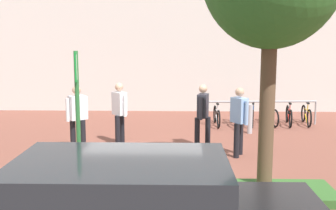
{
  "coord_description": "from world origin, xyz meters",
  "views": [
    {
      "loc": [
        0.78,
        -9.28,
        2.86
      ],
      "look_at": [
        0.44,
        2.38,
        1.02
      ],
      "focal_mm": 44.09,
      "sensor_mm": 36.0,
      "label": 1
    }
  ],
  "objects_px": {
    "person_suited_dark": "(203,112)",
    "person_casual_tan": "(239,117)",
    "person_shirt_blue": "(77,115)",
    "bike_at_sign": "(87,175)",
    "person_shirt_white": "(119,110)",
    "bollard_steel": "(250,119)",
    "parking_sign_post": "(77,103)",
    "bike_rack_cluster": "(262,115)"
  },
  "relations": [
    {
      "from": "bike_rack_cluster",
      "to": "person_casual_tan",
      "type": "bearing_deg",
      "value": -108.96
    },
    {
      "from": "person_suited_dark",
      "to": "person_shirt_blue",
      "type": "distance_m",
      "value": 3.24
    },
    {
      "from": "bike_at_sign",
      "to": "bike_rack_cluster",
      "type": "bearing_deg",
      "value": 54.98
    },
    {
      "from": "person_shirt_white",
      "to": "parking_sign_post",
      "type": "bearing_deg",
      "value": -93.14
    },
    {
      "from": "person_suited_dark",
      "to": "person_casual_tan",
      "type": "distance_m",
      "value": 1.08
    },
    {
      "from": "person_shirt_white",
      "to": "person_casual_tan",
      "type": "xyz_separation_m",
      "value": [
        3.1,
        -1.0,
        0.0
      ]
    },
    {
      "from": "person_suited_dark",
      "to": "person_casual_tan",
      "type": "height_order",
      "value": "same"
    },
    {
      "from": "person_suited_dark",
      "to": "bollard_steel",
      "type": "bearing_deg",
      "value": 50.35
    },
    {
      "from": "person_suited_dark",
      "to": "person_shirt_white",
      "type": "bearing_deg",
      "value": 171.17
    },
    {
      "from": "parking_sign_post",
      "to": "person_suited_dark",
      "type": "xyz_separation_m",
      "value": [
        2.45,
        3.37,
        -0.75
      ]
    },
    {
      "from": "parking_sign_post",
      "to": "person_casual_tan",
      "type": "distance_m",
      "value": 4.35
    },
    {
      "from": "bike_at_sign",
      "to": "person_casual_tan",
      "type": "xyz_separation_m",
      "value": [
        3.21,
        2.61,
        0.63
      ]
    },
    {
      "from": "bike_at_sign",
      "to": "bike_rack_cluster",
      "type": "height_order",
      "value": "bike_at_sign"
    },
    {
      "from": "bollard_steel",
      "to": "person_casual_tan",
      "type": "xyz_separation_m",
      "value": [
        -0.71,
        -2.54,
        0.53
      ]
    },
    {
      "from": "person_shirt_blue",
      "to": "person_casual_tan",
      "type": "relative_size",
      "value": 1.0
    },
    {
      "from": "bollard_steel",
      "to": "person_shirt_blue",
      "type": "relative_size",
      "value": 0.52
    },
    {
      "from": "bike_rack_cluster",
      "to": "bollard_steel",
      "type": "relative_size",
      "value": 4.17
    },
    {
      "from": "person_shirt_white",
      "to": "person_casual_tan",
      "type": "distance_m",
      "value": 3.26
    },
    {
      "from": "person_shirt_white",
      "to": "person_suited_dark",
      "type": "distance_m",
      "value": 2.27
    },
    {
      "from": "bollard_steel",
      "to": "person_shirt_white",
      "type": "bearing_deg",
      "value": -158.02
    },
    {
      "from": "bike_at_sign",
      "to": "bike_rack_cluster",
      "type": "distance_m",
      "value": 7.91
    },
    {
      "from": "bike_rack_cluster",
      "to": "person_suited_dark",
      "type": "distance_m",
      "value": 3.94
    },
    {
      "from": "person_suited_dark",
      "to": "bike_at_sign",
      "type": "bearing_deg",
      "value": -125.78
    },
    {
      "from": "bollard_steel",
      "to": "person_casual_tan",
      "type": "height_order",
      "value": "person_casual_tan"
    },
    {
      "from": "parking_sign_post",
      "to": "person_shirt_white",
      "type": "height_order",
      "value": "parking_sign_post"
    },
    {
      "from": "person_casual_tan",
      "to": "parking_sign_post",
      "type": "bearing_deg",
      "value": -140.55
    },
    {
      "from": "person_suited_dark",
      "to": "person_casual_tan",
      "type": "relative_size",
      "value": 1.0
    },
    {
      "from": "bike_rack_cluster",
      "to": "person_shirt_blue",
      "type": "relative_size",
      "value": 2.18
    },
    {
      "from": "person_shirt_blue",
      "to": "person_casual_tan",
      "type": "bearing_deg",
      "value": -3.58
    },
    {
      "from": "bike_at_sign",
      "to": "person_shirt_white",
      "type": "height_order",
      "value": "person_shirt_white"
    },
    {
      "from": "parking_sign_post",
      "to": "bike_rack_cluster",
      "type": "distance_m",
      "value": 8.17
    },
    {
      "from": "person_shirt_white",
      "to": "person_shirt_blue",
      "type": "xyz_separation_m",
      "value": [
        -0.97,
        -0.75,
        0.0
      ]
    },
    {
      "from": "bike_rack_cluster",
      "to": "person_suited_dark",
      "type": "relative_size",
      "value": 2.18
    },
    {
      "from": "person_suited_dark",
      "to": "person_casual_tan",
      "type": "bearing_deg",
      "value": -37.38
    },
    {
      "from": "person_shirt_white",
      "to": "person_shirt_blue",
      "type": "distance_m",
      "value": 1.23
    },
    {
      "from": "bike_rack_cluster",
      "to": "person_shirt_blue",
      "type": "distance_m",
      "value": 6.53
    },
    {
      "from": "bike_at_sign",
      "to": "person_casual_tan",
      "type": "distance_m",
      "value": 4.18
    },
    {
      "from": "bike_at_sign",
      "to": "person_suited_dark",
      "type": "height_order",
      "value": "person_suited_dark"
    },
    {
      "from": "parking_sign_post",
      "to": "bollard_steel",
      "type": "xyz_separation_m",
      "value": [
        4.01,
        5.26,
        -1.28
      ]
    },
    {
      "from": "bike_rack_cluster",
      "to": "person_casual_tan",
      "type": "height_order",
      "value": "person_casual_tan"
    },
    {
      "from": "bollard_steel",
      "to": "person_shirt_white",
      "type": "distance_m",
      "value": 4.14
    },
    {
      "from": "person_shirt_blue",
      "to": "person_shirt_white",
      "type": "bearing_deg",
      "value": 37.59
    }
  ]
}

